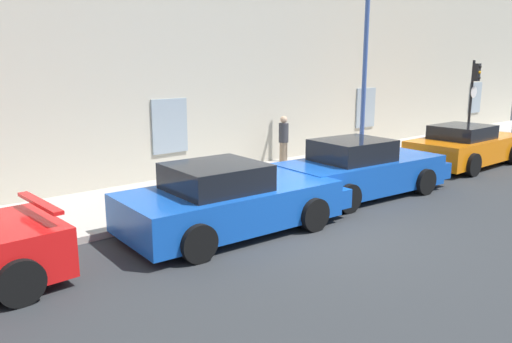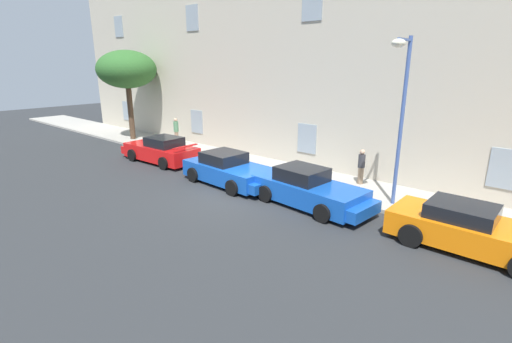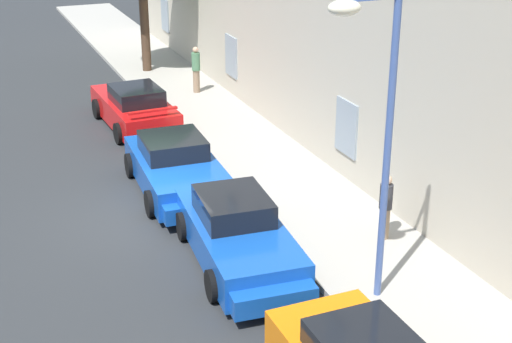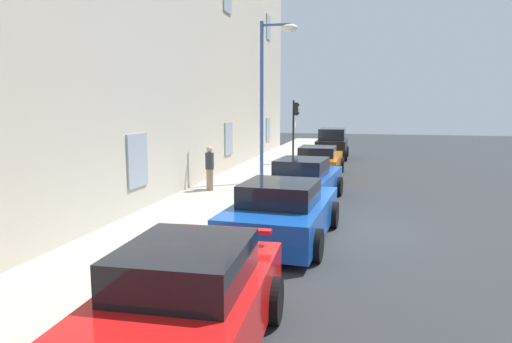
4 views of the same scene
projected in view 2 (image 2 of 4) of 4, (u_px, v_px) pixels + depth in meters
ground_plane at (232, 196)px, 15.52m from camera, size 80.00×80.00×0.00m
sidewalk at (288, 174)px, 18.33m from camera, size 60.00×3.25×0.14m
building_facade at (337, 31)px, 19.27m from camera, size 43.38×5.22×13.86m
sportscar_red_lead at (159, 150)px, 20.76m from camera, size 4.98×2.22×1.44m
sportscar_yellow_flank at (231, 171)px, 16.85m from camera, size 4.83×2.41×1.42m
sportscar_white_middle at (311, 191)px, 14.23m from camera, size 4.99×2.37×1.46m
sportscar_tail_end at (479, 232)px, 10.77m from camera, size 4.97×2.13×1.35m
tree_near_kerb at (127, 70)px, 25.10m from camera, size 3.96×3.96×6.04m
street_lamp at (400, 94)px, 12.84m from camera, size 0.44×1.42×6.09m
pedestrian_admiring at (176, 131)px, 24.37m from camera, size 0.38×0.38×1.74m
pedestrian_strolling at (361, 166)px, 16.38m from camera, size 0.40×0.40×1.57m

